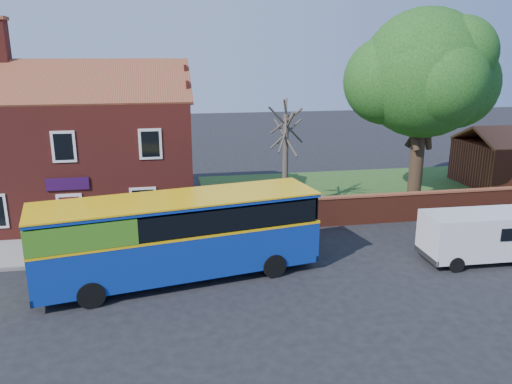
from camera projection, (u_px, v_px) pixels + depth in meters
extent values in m
plane|color=black|center=(235.00, 296.00, 18.80)|extent=(120.00, 120.00, 0.00)
cube|color=gray|center=(67.00, 250.00, 23.01)|extent=(18.00, 3.50, 0.12)
cube|color=slate|center=(60.00, 265.00, 21.35)|extent=(18.00, 0.15, 0.14)
cube|color=#426B28|center=(399.00, 190.00, 33.39)|extent=(26.00, 12.00, 0.04)
cube|color=maroon|center=(79.00, 158.00, 27.60)|extent=(12.00, 8.00, 6.50)
cube|color=brown|center=(65.00, 81.00, 24.57)|extent=(12.30, 4.08, 2.16)
cube|color=brown|center=(78.00, 78.00, 28.36)|extent=(12.30, 4.08, 2.16)
cube|color=black|center=(64.00, 147.00, 23.42)|extent=(1.10, 0.06, 1.50)
cube|color=#4C0F19|center=(71.00, 218.00, 24.34)|extent=(0.95, 0.04, 2.10)
cube|color=silver|center=(71.00, 216.00, 24.35)|extent=(1.20, 0.06, 2.30)
cube|color=#2B0C37|center=(67.00, 184.00, 23.87)|extent=(2.00, 0.06, 0.60)
cube|color=maroon|center=(450.00, 205.00, 27.51)|extent=(22.00, 0.30, 1.50)
cube|color=brown|center=(451.00, 191.00, 27.30)|extent=(22.00, 0.38, 0.10)
cube|color=#0E329B|center=(180.00, 248.00, 20.03)|extent=(11.43, 4.76, 1.77)
cube|color=yellow|center=(179.00, 228.00, 19.79)|extent=(11.45, 4.78, 0.10)
cube|color=black|center=(179.00, 215.00, 19.65)|extent=(10.99, 4.69, 0.88)
cube|color=#49921F|center=(81.00, 226.00, 18.39)|extent=(4.23, 3.46, 0.94)
cube|color=#0E329B|center=(178.00, 200.00, 19.49)|extent=(11.43, 4.76, 0.14)
cube|color=yellow|center=(178.00, 199.00, 19.47)|extent=(11.47, 4.80, 0.06)
cylinder|color=black|center=(91.00, 295.00, 17.83)|extent=(1.03, 0.46, 1.00)
cylinder|color=black|center=(87.00, 267.00, 20.19)|extent=(1.03, 0.46, 1.00)
cylinder|color=black|center=(274.00, 266.00, 20.29)|extent=(1.03, 0.46, 1.00)
cylinder|color=black|center=(251.00, 244.00, 22.64)|extent=(1.03, 0.46, 1.00)
cube|color=silver|center=(481.00, 234.00, 21.69)|extent=(5.07, 2.15, 1.91)
cylinder|color=black|center=(456.00, 265.00, 20.80)|extent=(0.67, 0.24, 0.66)
cylinder|color=black|center=(434.00, 248.00, 22.60)|extent=(0.67, 0.24, 0.66)
cylinder|color=black|center=(498.00, 244.00, 23.08)|extent=(0.67, 0.24, 0.66)
cylinder|color=black|center=(416.00, 164.00, 30.21)|extent=(0.82, 0.82, 4.73)
sphere|color=#3A7624|center=(424.00, 74.00, 28.77)|extent=(7.40, 7.40, 7.40)
sphere|color=#3A7624|center=(453.00, 84.00, 29.71)|extent=(5.35, 5.35, 5.35)
sphere|color=#3A7624|center=(387.00, 81.00, 29.13)|extent=(5.14, 5.14, 5.14)
cylinder|color=#4C4238|center=(285.00, 164.00, 28.13)|extent=(0.32, 0.32, 5.62)
cylinder|color=#4C4238|center=(286.00, 129.00, 27.59)|extent=(0.33, 2.74, 2.21)
cylinder|color=#4C4238|center=(286.00, 132.00, 27.65)|extent=(1.43, 2.02, 2.02)
cylinder|color=#4C4238|center=(286.00, 125.00, 27.54)|extent=(2.30, 1.05, 2.24)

